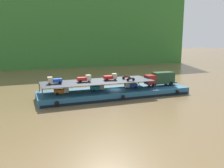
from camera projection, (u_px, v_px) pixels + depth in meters
ground_plane at (115, 96)px, 50.68m from camera, size 400.00×400.00×0.00m
hillside_far_bank at (60, 20)px, 109.86m from camera, size 111.88×35.83×36.15m
cargo_barge at (115, 93)px, 50.51m from camera, size 31.94×8.78×1.50m
covered_lorry at (160, 78)px, 53.83m from camera, size 7.87×2.33×3.10m
cargo_rack at (98, 82)px, 48.69m from camera, size 22.74×7.37×2.00m
mini_truck_lower_stern at (62, 91)px, 45.95m from camera, size 2.75×1.21×1.38m
mini_truck_lower_aft at (97, 87)px, 49.08m from camera, size 2.77×1.26×1.38m
mini_truck_lower_mid at (131, 85)px, 51.45m from camera, size 2.79×1.28×1.38m
mini_truck_upper_stern at (54, 80)px, 45.78m from camera, size 2.74×1.21×1.38m
mini_truck_upper_mid at (84, 79)px, 47.70m from camera, size 2.78×1.26×1.38m
mini_truck_upper_fore at (111, 77)px, 49.65m from camera, size 2.77×1.25×1.38m
motorcycle_upper_port at (131, 79)px, 48.81m from camera, size 1.90×0.55×0.87m
motorcycle_upper_centre at (126, 77)px, 50.85m from camera, size 1.90×0.55×0.87m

